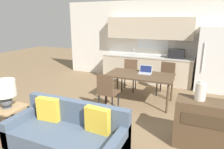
# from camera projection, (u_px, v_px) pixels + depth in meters

# --- Properties ---
(wall_back) EXTENTS (6.40, 0.07, 2.70)m
(wall_back) POSITION_uv_depth(u_px,v_px,m) (150.00, 41.00, 6.86)
(wall_back) COLOR silver
(wall_back) RESTS_ON ground_plane
(kitchen_counter) EXTENTS (3.02, 0.65, 2.15)m
(kitchen_counter) POSITION_uv_depth(u_px,v_px,m) (147.00, 57.00, 6.72)
(kitchen_counter) COLOR beige
(kitchen_counter) RESTS_ON ground_plane
(refrigerator) EXTENTS (0.81, 0.75, 1.89)m
(refrigerator) POSITION_uv_depth(u_px,v_px,m) (212.00, 59.00, 5.86)
(refrigerator) COLOR white
(refrigerator) RESTS_ON ground_plane
(dining_table) EXTENTS (1.64, 0.88, 0.74)m
(dining_table) POSITION_uv_depth(u_px,v_px,m) (140.00, 77.00, 5.04)
(dining_table) COLOR brown
(dining_table) RESTS_ON ground_plane
(couch) EXTENTS (1.89, 0.80, 0.80)m
(couch) POSITION_uv_depth(u_px,v_px,m) (69.00, 133.00, 3.19)
(couch) COLOR #3D2D1E
(couch) RESTS_ON ground_plane
(side_table) EXTENTS (0.50, 0.50, 0.57)m
(side_table) POSITION_uv_depth(u_px,v_px,m) (10.00, 116.00, 3.61)
(side_table) COLOR tan
(side_table) RESTS_ON ground_plane
(table_lamp) EXTENTS (0.38, 0.38, 0.51)m
(table_lamp) POSITION_uv_depth(u_px,v_px,m) (4.00, 90.00, 3.46)
(table_lamp) COLOR #4C515B
(table_lamp) RESTS_ON side_table
(credenza) EXTENTS (1.02, 0.44, 0.82)m
(credenza) POSITION_uv_depth(u_px,v_px,m) (207.00, 125.00, 3.25)
(credenza) COLOR brown
(credenza) RESTS_ON ground_plane
(vase) EXTENTS (0.17, 0.17, 0.32)m
(vase) POSITION_uv_depth(u_px,v_px,m) (201.00, 91.00, 3.19)
(vase) COLOR beige
(vase) RESTS_ON credenza
(dining_chair_far_left) EXTENTS (0.46, 0.46, 0.92)m
(dining_chair_far_left) POSITION_uv_depth(u_px,v_px,m) (130.00, 73.00, 5.99)
(dining_chair_far_left) COLOR brown
(dining_chair_far_left) RESTS_ON ground_plane
(dining_chair_far_right) EXTENTS (0.48, 0.48, 0.92)m
(dining_chair_far_right) POSITION_uv_depth(u_px,v_px,m) (166.00, 77.00, 5.60)
(dining_chair_far_right) COLOR brown
(dining_chair_far_right) RESTS_ON ground_plane
(dining_chair_near_left) EXTENTS (0.43, 0.43, 0.92)m
(dining_chair_near_left) POSITION_uv_depth(u_px,v_px,m) (107.00, 90.00, 4.56)
(dining_chair_near_left) COLOR brown
(dining_chair_near_left) RESTS_ON ground_plane
(laptop) EXTENTS (0.33, 0.27, 0.20)m
(laptop) POSITION_uv_depth(u_px,v_px,m) (145.00, 71.00, 5.11)
(laptop) COLOR #B7BABC
(laptop) RESTS_ON dining_table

